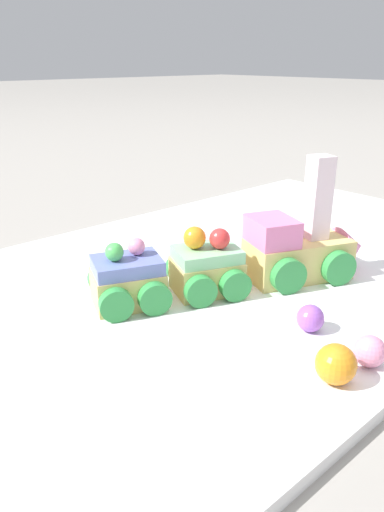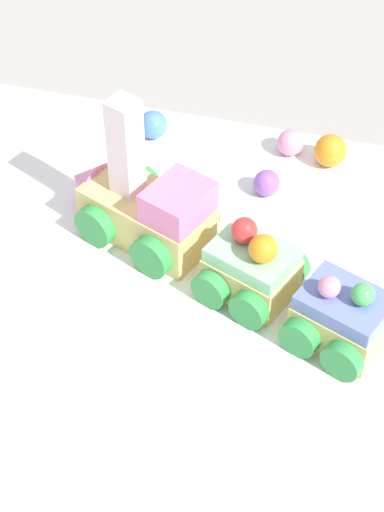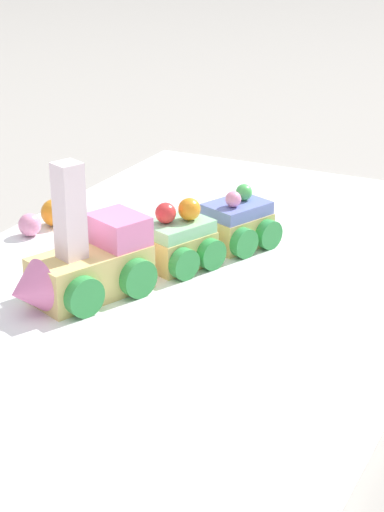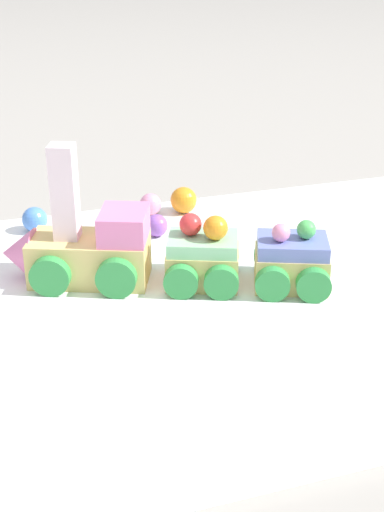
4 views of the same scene
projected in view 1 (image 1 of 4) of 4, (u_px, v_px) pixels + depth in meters
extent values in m
plane|color=gray|center=(225.00, 281.00, 0.55)|extent=(10.00, 10.00, 0.00)
cube|color=white|center=(225.00, 276.00, 0.55)|extent=(0.81, 0.46, 0.01)
cube|color=#E5C675|center=(297.00, 258.00, 0.52)|extent=(0.12, 0.09, 0.04)
cube|color=pink|center=(272.00, 231.00, 0.50)|extent=(0.06, 0.06, 0.03)
cone|color=pink|center=(350.00, 247.00, 0.54)|extent=(0.05, 0.06, 0.05)
cube|color=white|center=(315.00, 228.00, 0.52)|extent=(0.03, 0.03, 0.02)
cube|color=white|center=(317.00, 208.00, 0.51)|extent=(0.03, 0.03, 0.02)
cube|color=white|center=(319.00, 187.00, 0.50)|extent=(0.03, 0.03, 0.02)
cube|color=white|center=(321.00, 166.00, 0.50)|extent=(0.03, 0.03, 0.02)
cylinder|color=green|center=(339.00, 268.00, 0.51)|extent=(0.04, 0.02, 0.04)
cylinder|color=green|center=(305.00, 247.00, 0.56)|extent=(0.04, 0.02, 0.04)
cylinder|color=green|center=(289.00, 276.00, 0.49)|extent=(0.04, 0.02, 0.04)
cylinder|color=green|center=(258.00, 254.00, 0.54)|extent=(0.04, 0.02, 0.04)
cube|color=#E5C675|center=(207.00, 276.00, 0.49)|extent=(0.08, 0.07, 0.03)
cube|color=#93DBA3|center=(207.00, 254.00, 0.49)|extent=(0.07, 0.07, 0.01)
sphere|color=orange|center=(195.00, 238.00, 0.48)|extent=(0.03, 0.03, 0.02)
sphere|color=red|center=(220.00, 239.00, 0.48)|extent=(0.03, 0.03, 0.02)
cylinder|color=green|center=(235.00, 286.00, 0.47)|extent=(0.03, 0.02, 0.03)
cylinder|color=green|center=(212.00, 264.00, 0.53)|extent=(0.03, 0.02, 0.03)
cylinder|color=green|center=(201.00, 291.00, 0.46)|extent=(0.03, 0.02, 0.03)
cylinder|color=green|center=(180.00, 268.00, 0.51)|extent=(0.03, 0.02, 0.03)
cube|color=#E5C675|center=(128.00, 287.00, 0.47)|extent=(0.08, 0.07, 0.03)
cube|color=#6B7AC6|center=(127.00, 265.00, 0.46)|extent=(0.07, 0.07, 0.01)
sphere|color=#4CBC56|center=(114.00, 252.00, 0.45)|extent=(0.02, 0.02, 0.02)
sphere|color=pink|center=(137.00, 247.00, 0.46)|extent=(0.02, 0.02, 0.02)
cylinder|color=green|center=(155.00, 299.00, 0.45)|extent=(0.03, 0.02, 0.03)
cylinder|color=green|center=(139.00, 274.00, 0.50)|extent=(0.03, 0.02, 0.03)
cylinder|color=green|center=(116.00, 305.00, 0.44)|extent=(0.03, 0.02, 0.03)
cylinder|color=green|center=(104.00, 279.00, 0.49)|extent=(0.03, 0.02, 0.03)
sphere|color=#9956C6|center=(310.00, 318.00, 0.42)|extent=(0.02, 0.02, 0.02)
sphere|color=pink|center=(370.00, 351.00, 0.37)|extent=(0.02, 0.02, 0.02)
sphere|color=orange|center=(336.00, 364.00, 0.35)|extent=(0.03, 0.03, 0.03)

